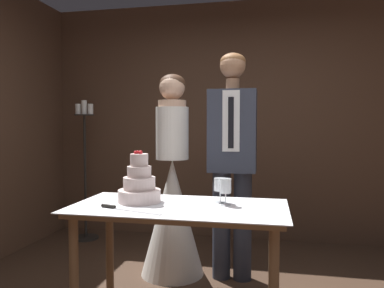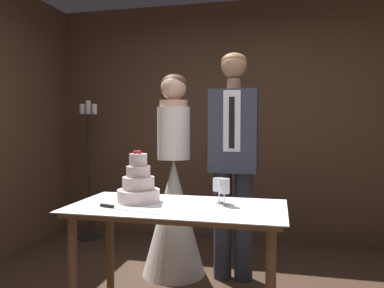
{
  "view_description": "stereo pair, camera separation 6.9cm",
  "coord_description": "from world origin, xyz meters",
  "px_view_note": "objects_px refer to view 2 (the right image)",
  "views": [
    {
      "loc": [
        0.36,
        -2.03,
        1.28
      ],
      "look_at": [
        -0.19,
        0.65,
        1.15
      ],
      "focal_mm": 35.0,
      "sensor_mm": 36.0,
      "label": 1
    },
    {
      "loc": [
        0.42,
        -2.01,
        1.28
      ],
      "look_at": [
        -0.19,
        0.65,
        1.15
      ],
      "focal_mm": 35.0,
      "sensor_mm": 36.0,
      "label": 2
    }
  ],
  "objects_px": {
    "cake_knife": "(117,208)",
    "wine_glass_near": "(224,187)",
    "tiered_cake": "(138,186)",
    "candle_stand": "(89,169)",
    "cake_table": "(177,222)",
    "wine_glass_middle": "(219,185)",
    "bride": "(174,200)",
    "groom": "(233,154)"
  },
  "relations": [
    {
      "from": "cake_knife",
      "to": "wine_glass_near",
      "type": "xyz_separation_m",
      "value": [
        0.61,
        0.25,
        0.11
      ]
    },
    {
      "from": "tiered_cake",
      "to": "wine_glass_near",
      "type": "height_order",
      "value": "tiered_cake"
    },
    {
      "from": "candle_stand",
      "to": "cake_knife",
      "type": "bearing_deg",
      "value": -57.11
    },
    {
      "from": "tiered_cake",
      "to": "wine_glass_near",
      "type": "xyz_separation_m",
      "value": [
        0.57,
        0.02,
        0.01
      ]
    },
    {
      "from": "cake_table",
      "to": "wine_glass_middle",
      "type": "height_order",
      "value": "wine_glass_middle"
    },
    {
      "from": "tiered_cake",
      "to": "cake_knife",
      "type": "height_order",
      "value": "tiered_cake"
    },
    {
      "from": "tiered_cake",
      "to": "wine_glass_middle",
      "type": "distance_m",
      "value": 0.53
    },
    {
      "from": "tiered_cake",
      "to": "wine_glass_near",
      "type": "bearing_deg",
      "value": 1.61
    },
    {
      "from": "cake_knife",
      "to": "cake_table",
      "type": "bearing_deg",
      "value": 45.48
    },
    {
      "from": "bride",
      "to": "groom",
      "type": "bearing_deg",
      "value": -0.06
    },
    {
      "from": "tiered_cake",
      "to": "bride",
      "type": "height_order",
      "value": "bride"
    },
    {
      "from": "wine_glass_near",
      "to": "wine_glass_middle",
      "type": "xyz_separation_m",
      "value": [
        -0.04,
        0.08,
        -0.0
      ]
    },
    {
      "from": "cake_table",
      "to": "wine_glass_near",
      "type": "distance_m",
      "value": 0.37
    },
    {
      "from": "cake_knife",
      "to": "groom",
      "type": "xyz_separation_m",
      "value": [
        0.58,
        1.0,
        0.26
      ]
    },
    {
      "from": "cake_table",
      "to": "tiered_cake",
      "type": "relative_size",
      "value": 3.96
    },
    {
      "from": "bride",
      "to": "groom",
      "type": "height_order",
      "value": "groom"
    },
    {
      "from": "wine_glass_middle",
      "to": "cake_table",
      "type": "bearing_deg",
      "value": -149.1
    },
    {
      "from": "bride",
      "to": "candle_stand",
      "type": "xyz_separation_m",
      "value": [
        -1.22,
        0.77,
        0.15
      ]
    },
    {
      "from": "cake_knife",
      "to": "wine_glass_near",
      "type": "bearing_deg",
      "value": 38.79
    },
    {
      "from": "candle_stand",
      "to": "bride",
      "type": "bearing_deg",
      "value": -32.45
    },
    {
      "from": "cake_table",
      "to": "candle_stand",
      "type": "height_order",
      "value": "candle_stand"
    },
    {
      "from": "wine_glass_near",
      "to": "groom",
      "type": "xyz_separation_m",
      "value": [
        -0.03,
        0.75,
        0.15
      ]
    },
    {
      "from": "cake_table",
      "to": "tiered_cake",
      "type": "distance_m",
      "value": 0.35
    },
    {
      "from": "bride",
      "to": "candle_stand",
      "type": "height_order",
      "value": "bride"
    },
    {
      "from": "groom",
      "to": "candle_stand",
      "type": "bearing_deg",
      "value": 155.89
    },
    {
      "from": "cake_table",
      "to": "groom",
      "type": "bearing_deg",
      "value": 72.65
    },
    {
      "from": "cake_knife",
      "to": "candle_stand",
      "type": "bearing_deg",
      "value": 139.87
    },
    {
      "from": "cake_knife",
      "to": "bride",
      "type": "height_order",
      "value": "bride"
    },
    {
      "from": "cake_table",
      "to": "cake_knife",
      "type": "xyz_separation_m",
      "value": [
        -0.33,
        -0.18,
        0.11
      ]
    },
    {
      "from": "tiered_cake",
      "to": "wine_glass_middle",
      "type": "bearing_deg",
      "value": 10.09
    },
    {
      "from": "cake_knife",
      "to": "groom",
      "type": "relative_size",
      "value": 0.23
    },
    {
      "from": "cake_knife",
      "to": "wine_glass_near",
      "type": "relative_size",
      "value": 2.48
    },
    {
      "from": "wine_glass_middle",
      "to": "groom",
      "type": "height_order",
      "value": "groom"
    },
    {
      "from": "tiered_cake",
      "to": "wine_glass_near",
      "type": "relative_size",
      "value": 2.0
    },
    {
      "from": "wine_glass_middle",
      "to": "groom",
      "type": "relative_size",
      "value": 0.09
    },
    {
      "from": "cake_table",
      "to": "candle_stand",
      "type": "relative_size",
      "value": 0.86
    },
    {
      "from": "cake_table",
      "to": "groom",
      "type": "distance_m",
      "value": 0.94
    },
    {
      "from": "cake_table",
      "to": "bride",
      "type": "xyz_separation_m",
      "value": [
        -0.26,
        0.82,
        -0.04
      ]
    },
    {
      "from": "tiered_cake",
      "to": "bride",
      "type": "xyz_separation_m",
      "value": [
        0.02,
        0.77,
        -0.25
      ]
    },
    {
      "from": "cake_table",
      "to": "tiered_cake",
      "type": "bearing_deg",
      "value": 169.42
    },
    {
      "from": "wine_glass_near",
      "to": "groom",
      "type": "bearing_deg",
      "value": 92.29
    },
    {
      "from": "wine_glass_near",
      "to": "bride",
      "type": "height_order",
      "value": "bride"
    }
  ]
}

